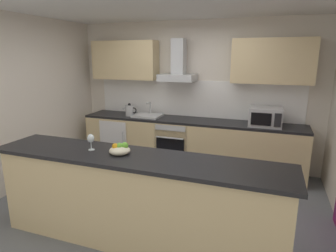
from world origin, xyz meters
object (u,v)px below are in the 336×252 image
at_px(fruit_bowl, 120,150).
at_px(range_hood, 178,68).
at_px(oven, 175,143).
at_px(sink, 148,115).
at_px(kettle, 130,110).
at_px(microwave, 266,117).
at_px(wine_glass, 91,139).
at_px(refrigerator, 121,139).

bearing_deg(fruit_bowl, range_hood, 93.33).
xyz_separation_m(oven, sink, (-0.54, 0.01, 0.47)).
bearing_deg(range_hood, fruit_bowl, -86.67).
relative_size(sink, kettle, 1.73).
xyz_separation_m(oven, kettle, (-0.89, -0.03, 0.55)).
relative_size(microwave, sink, 1.00).
bearing_deg(microwave, wine_glass, -128.03).
relative_size(refrigerator, sink, 1.70).
height_order(wine_glass, fruit_bowl, wine_glass).
distance_m(microwave, sink, 2.06).
bearing_deg(oven, sink, 178.84).
relative_size(kettle, wine_glass, 1.62).
relative_size(oven, wine_glass, 4.50).
bearing_deg(oven, fruit_bowl, -86.48).
bearing_deg(range_hood, sink, -167.65).
relative_size(microwave, kettle, 1.73).
xyz_separation_m(oven, refrigerator, (-1.12, -0.00, -0.03)).
height_order(refrigerator, microwave, microwave).
distance_m(sink, range_hood, 1.02).
bearing_deg(fruit_bowl, refrigerator, 119.41).
bearing_deg(microwave, oven, 178.94).
bearing_deg(fruit_bowl, wine_glass, 179.71).
bearing_deg(sink, fruit_bowl, -73.18).
xyz_separation_m(refrigerator, kettle, (0.23, -0.03, 0.58)).
bearing_deg(range_hood, kettle, -169.61).
distance_m(oven, fruit_bowl, 2.32).
bearing_deg(kettle, wine_glass, -72.91).
xyz_separation_m(wine_glass, fruit_bowl, (0.35, -0.00, -0.08)).
xyz_separation_m(oven, microwave, (1.51, -0.03, 0.59)).
bearing_deg(fruit_bowl, sink, 106.82).
distance_m(microwave, wine_glass, 2.80).
bearing_deg(wine_glass, microwave, 51.97).
distance_m(sink, kettle, 0.36).
distance_m(refrigerator, kettle, 0.63).
xyz_separation_m(kettle, range_hood, (0.89, 0.16, 0.78)).
height_order(microwave, kettle, microwave).
height_order(oven, refrigerator, oven).
height_order(oven, wine_glass, wine_glass).
relative_size(oven, fruit_bowl, 3.64).
bearing_deg(wine_glass, range_hood, 84.84).
relative_size(range_hood, wine_glass, 4.05).
xyz_separation_m(range_hood, wine_glass, (-0.21, -2.36, -0.66)).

